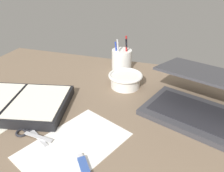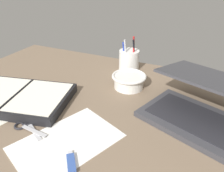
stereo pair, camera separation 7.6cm
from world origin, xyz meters
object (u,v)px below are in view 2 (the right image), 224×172
(laptop, at_px, (207,108))
(pen_cup, at_px, (129,60))
(planner, at_px, (19,97))
(bowl, at_px, (129,80))
(scissors, at_px, (26,125))

(laptop, xyz_separation_m, pen_cup, (-0.36, 0.28, -0.00))
(planner, bearing_deg, bowl, 26.48)
(planner, bearing_deg, scissors, -50.51)
(pen_cup, bearing_deg, planner, -121.19)
(scissors, bearing_deg, pen_cup, 92.31)
(laptop, bearing_deg, pen_cup, 162.34)
(pen_cup, relative_size, planner, 0.41)
(laptop, relative_size, scissors, 3.46)
(pen_cup, distance_m, planner, 0.51)
(laptop, distance_m, scissors, 0.56)
(scissors, bearing_deg, bowl, 77.96)
(pen_cup, bearing_deg, scissors, -104.31)
(bowl, bearing_deg, laptop, -20.21)
(planner, bearing_deg, laptop, 1.41)
(laptop, xyz_separation_m, planner, (-0.63, -0.16, -0.03))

